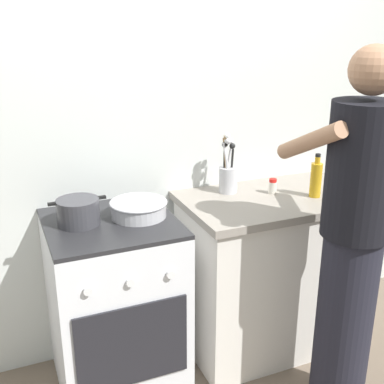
{
  "coord_description": "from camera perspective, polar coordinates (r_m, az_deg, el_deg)",
  "views": [
    {
      "loc": [
        -0.81,
        -1.92,
        1.77
      ],
      "look_at": [
        0.05,
        0.12,
        1.0
      ],
      "focal_mm": 45.45,
      "sensor_mm": 36.0,
      "label": 1
    }
  ],
  "objects": [
    {
      "name": "countertop",
      "position": [
        2.81,
        9.31,
        -9.1
      ],
      "size": [
        1.0,
        0.6,
        0.9
      ],
      "color": "silver",
      "rests_on": "ground"
    },
    {
      "name": "ground",
      "position": [
        2.74,
        0.01,
        -21.13
      ],
      "size": [
        6.0,
        6.0,
        0.0
      ],
      "primitive_type": "plane",
      "color": "#6B5B4C"
    },
    {
      "name": "utensil_crock",
      "position": [
        2.63,
        4.25,
        2.12
      ],
      "size": [
        0.1,
        0.1,
        0.33
      ],
      "color": "silver",
      "rests_on": "countertop"
    },
    {
      "name": "oil_bottle",
      "position": [
        2.64,
        14.34,
        1.49
      ],
      "size": [
        0.06,
        0.06,
        0.23
      ],
      "color": "gold",
      "rests_on": "countertop"
    },
    {
      "name": "pot",
      "position": [
        2.27,
        -13.21,
        -2.27
      ],
      "size": [
        0.26,
        0.19,
        0.12
      ],
      "color": "#38383D",
      "rests_on": "stove_range"
    },
    {
      "name": "spice_bottle",
      "position": [
        2.66,
        9.45,
        0.67
      ],
      "size": [
        0.04,
        0.04,
        0.08
      ],
      "color": "silver",
      "rests_on": "countertop"
    },
    {
      "name": "back_wall",
      "position": [
        2.68,
        -0.2,
        7.95
      ],
      "size": [
        3.2,
        0.1,
        2.5
      ],
      "color": "silver",
      "rests_on": "ground"
    },
    {
      "name": "stove_range",
      "position": [
        2.5,
        -8.96,
        -13.0
      ],
      "size": [
        0.6,
        0.62,
        0.9
      ],
      "color": "silver",
      "rests_on": "ground"
    },
    {
      "name": "mixing_bowl",
      "position": [
        2.32,
        -6.29,
        -1.88
      ],
      "size": [
        0.28,
        0.28,
        0.08
      ],
      "color": "#B7B7BC",
      "rests_on": "stove_range"
    },
    {
      "name": "person",
      "position": [
        2.26,
        18.32,
        -5.62
      ],
      "size": [
        0.41,
        0.5,
        1.7
      ],
      "color": "black",
      "rests_on": "ground"
    }
  ]
}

